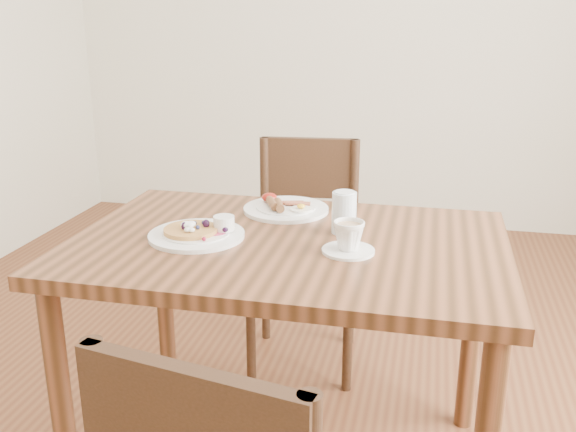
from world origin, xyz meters
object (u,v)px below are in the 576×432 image
object	(u,v)px
teacup_saucer	(349,238)
water_glass	(344,213)
chair_far	(306,243)
pancake_plate	(198,232)
breakfast_plate	(285,208)
dining_table	(288,273)

from	to	relation	value
teacup_saucer	water_glass	distance (m)	0.16
teacup_saucer	chair_far	bearing A→B (deg)	109.68
chair_far	pancake_plate	world-z (taller)	chair_far
breakfast_plate	water_glass	xyz separation A→B (m)	(0.21, -0.16, 0.05)
water_glass	breakfast_plate	bearing A→B (deg)	142.45
teacup_saucer	water_glass	bearing A→B (deg)	102.80
chair_far	breakfast_plate	distance (m)	0.49
chair_far	teacup_saucer	bearing A→B (deg)	103.73
pancake_plate	breakfast_plate	size ratio (longest dim) A/B	1.00
chair_far	breakfast_plate	size ratio (longest dim) A/B	3.26
chair_far	pancake_plate	xyz separation A→B (m)	(-0.17, -0.71, 0.27)
dining_table	breakfast_plate	bearing A→B (deg)	105.23
pancake_plate	breakfast_plate	world-z (taller)	pancake_plate
chair_far	water_glass	size ratio (longest dim) A/B	7.36
chair_far	teacup_saucer	xyz separation A→B (m)	(0.26, -0.73, 0.30)
dining_table	pancake_plate	bearing A→B (deg)	-172.47
breakfast_plate	pancake_plate	bearing A→B (deg)	-121.71
chair_far	dining_table	bearing A→B (deg)	91.20
breakfast_plate	water_glass	distance (m)	0.27
dining_table	water_glass	size ratio (longest dim) A/B	10.04
dining_table	teacup_saucer	bearing A→B (deg)	-17.33
dining_table	water_glass	world-z (taller)	water_glass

